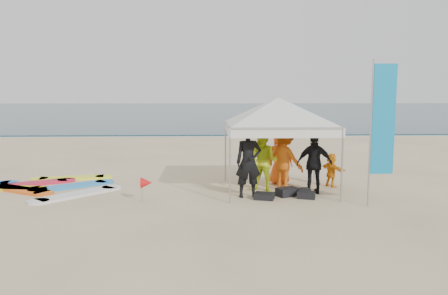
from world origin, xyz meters
TOP-DOWN VIEW (x-y plane):
  - ground at (0.00, 0.00)m, footprint 120.00×120.00m
  - ocean at (0.00, 60.00)m, footprint 160.00×84.00m
  - shoreline_foam at (0.00, 18.20)m, footprint 160.00×1.20m
  - person_black_a at (1.24, 1.59)m, footprint 0.74×0.53m
  - person_yellow at (1.71, 2.23)m, footprint 1.04×0.98m
  - person_orange_a at (2.34, 2.41)m, footprint 1.29×1.24m
  - person_black_b at (3.07, 1.95)m, footprint 0.99×0.44m
  - person_orange_b at (2.34, 3.25)m, footprint 0.87×0.66m
  - person_seated at (3.80, 2.81)m, footprint 0.67×0.95m
  - canopy_tent at (2.12, 2.36)m, footprint 3.98×3.98m
  - feather_flag at (4.32, 0.52)m, footprint 0.59×0.04m
  - marker_pennant at (-1.38, 1.14)m, footprint 0.28×0.28m
  - gear_pile at (2.28, 1.52)m, footprint 1.67×0.87m
  - surfboard_spread at (-5.15, 2.91)m, footprint 5.51×3.67m

SIDE VIEW (x-z plane):
  - ground at x=0.00m, z-range 0.00..0.00m
  - shoreline_foam at x=0.00m, z-range 0.00..0.01m
  - surfboard_spread at x=-5.15m, z-range 0.00..0.07m
  - ocean at x=0.00m, z-range 0.00..0.08m
  - gear_pile at x=2.28m, z-range -0.01..0.21m
  - person_seated at x=3.80m, z-range 0.00..0.99m
  - marker_pennant at x=-1.38m, z-range 0.18..0.81m
  - person_orange_b at x=2.34m, z-range 0.00..1.60m
  - person_black_b at x=3.07m, z-range 0.00..1.65m
  - person_yellow at x=1.71m, z-range 0.00..1.71m
  - person_orange_a at x=2.34m, z-range 0.00..1.76m
  - person_black_a at x=1.24m, z-range 0.00..1.88m
  - feather_flag at x=4.32m, z-range 0.31..3.84m
  - canopy_tent at x=2.12m, z-range 1.11..4.11m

